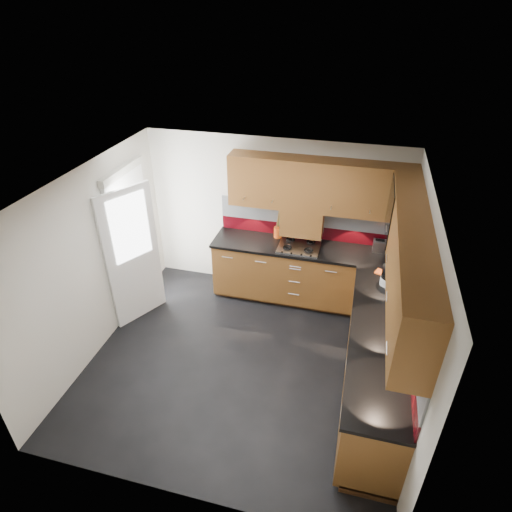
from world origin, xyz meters
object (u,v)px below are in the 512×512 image
(gas_hob, at_px, (299,246))
(utensil_pot, at_px, (278,231))
(toaster, at_px, (381,246))
(food_processor, at_px, (389,275))

(gas_hob, xyz_separation_m, utensil_pot, (-0.36, 0.22, 0.09))
(gas_hob, distance_m, utensil_pot, 0.43)
(toaster, bearing_deg, food_processor, -83.85)
(utensil_pot, xyz_separation_m, toaster, (1.49, -0.04, -0.02))
(gas_hob, relative_size, food_processor, 1.88)
(food_processor, bearing_deg, utensil_pot, 151.55)
(gas_hob, height_order, toaster, toaster)
(food_processor, bearing_deg, gas_hob, 152.62)
(gas_hob, height_order, utensil_pot, utensil_pot)
(utensil_pot, distance_m, toaster, 1.49)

